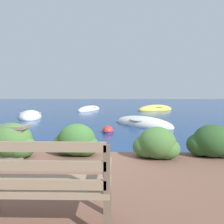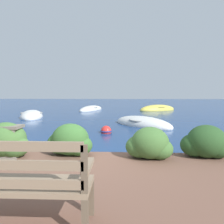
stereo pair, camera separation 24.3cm
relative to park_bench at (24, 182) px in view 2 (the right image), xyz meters
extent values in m
plane|color=navy|center=(0.05, 2.79, -0.70)|extent=(80.00, 80.00, 0.00)
cube|color=brown|center=(0.63, 0.26, -0.28)|extent=(0.06, 0.06, 0.40)
cube|color=brown|center=(0.63, -0.16, -0.28)|extent=(0.06, 0.06, 0.40)
cube|color=#8C755B|center=(0.00, 0.05, -0.06)|extent=(1.33, 0.48, 0.05)
cube|color=#8C755B|center=(0.00, -0.16, 0.05)|extent=(1.26, 0.04, 0.09)
cube|color=#8C755B|center=(0.00, -0.16, 0.22)|extent=(1.26, 0.04, 0.09)
cube|color=#8C755B|center=(0.00, -0.16, 0.40)|extent=(1.26, 0.04, 0.09)
cube|color=brown|center=(0.63, -0.16, 0.19)|extent=(0.06, 0.04, 0.45)
cube|color=#8C755B|center=(0.63, 0.05, 0.15)|extent=(0.07, 0.43, 0.05)
ellipsoid|color=#426B33|center=(-1.46, 2.35, -0.12)|extent=(0.85, 0.77, 0.73)
ellipsoid|color=#426B33|center=(-1.25, 2.31, -0.25)|extent=(0.60, 0.54, 0.47)
ellipsoid|color=#38662D|center=(-0.13, 2.53, -0.14)|extent=(0.80, 0.72, 0.68)
ellipsoid|color=#38662D|center=(-0.35, 2.59, -0.24)|extent=(0.60, 0.54, 0.48)
ellipsoid|color=#38662D|center=(0.07, 2.49, -0.26)|extent=(0.56, 0.51, 0.44)
ellipsoid|color=#426B33|center=(1.55, 2.35, -0.16)|extent=(0.77, 0.69, 0.65)
ellipsoid|color=#426B33|center=(1.34, 2.41, -0.25)|extent=(0.58, 0.52, 0.46)
ellipsoid|color=#426B33|center=(1.74, 2.31, -0.27)|extent=(0.54, 0.48, 0.42)
ellipsoid|color=#284C23|center=(2.74, 2.49, -0.14)|extent=(0.80, 0.72, 0.68)
ellipsoid|color=#284C23|center=(2.52, 2.55, -0.24)|extent=(0.60, 0.54, 0.48)
ellipsoid|color=#284C23|center=(2.94, 2.45, -0.26)|extent=(0.56, 0.50, 0.44)
ellipsoid|color=silver|center=(1.95, 8.10, -0.65)|extent=(3.16, 3.30, 0.75)
torus|color=gray|center=(1.95, 8.10, -0.44)|extent=(1.82, 1.82, 0.07)
cube|color=#846647|center=(2.29, 7.73, -0.47)|extent=(0.84, 0.78, 0.04)
cube|color=#846647|center=(1.68, 8.41, -0.47)|extent=(0.84, 0.78, 0.04)
ellipsoid|color=silver|center=(-4.47, 10.86, -0.64)|extent=(2.09, 3.15, 0.80)
torus|color=gray|center=(-4.47, 10.86, -0.42)|extent=(1.61, 1.61, 0.07)
cube|color=#846647|center=(-4.34, 10.45, -0.45)|extent=(1.01, 0.42, 0.04)
cube|color=#846647|center=(-4.58, 11.21, -0.45)|extent=(1.01, 0.42, 0.04)
ellipsoid|color=silver|center=(-1.56, 15.98, -0.65)|extent=(2.16, 3.47, 0.70)
torus|color=gray|center=(-1.56, 15.98, -0.46)|extent=(1.38, 1.38, 0.07)
cube|color=#846647|center=(-1.38, 16.45, -0.49)|extent=(0.83, 0.41, 0.04)
cube|color=#846647|center=(-1.70, 15.60, -0.49)|extent=(0.83, 0.41, 0.04)
ellipsoid|color=#DBC64C|center=(3.95, 16.06, -0.64)|extent=(3.52, 2.70, 0.85)
torus|color=olive|center=(3.95, 16.06, -0.41)|extent=(1.72, 1.72, 0.07)
cube|color=#846647|center=(4.38, 16.29, -0.44)|extent=(0.59, 0.94, 0.04)
cube|color=#846647|center=(3.58, 15.86, -0.44)|extent=(0.59, 0.94, 0.04)
sphere|color=red|center=(0.38, 6.19, -0.63)|extent=(0.41, 0.41, 0.41)
torus|color=navy|center=(0.38, 6.19, -0.63)|extent=(0.45, 0.45, 0.05)
camera|label=1|loc=(0.72, -2.05, 0.89)|focal=35.00mm
camera|label=2|loc=(0.96, -2.04, 0.89)|focal=35.00mm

